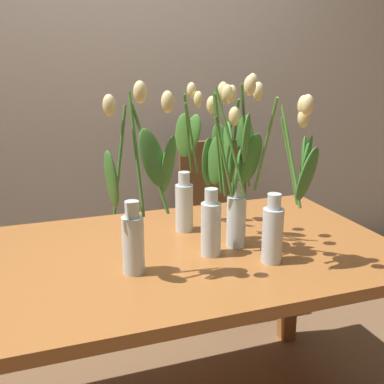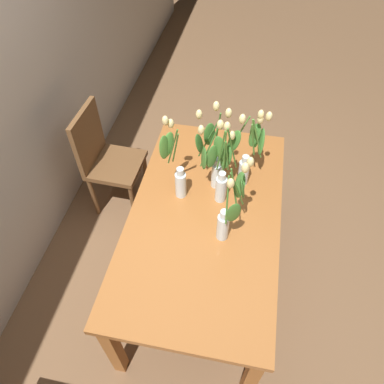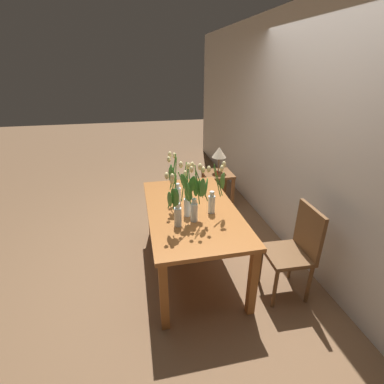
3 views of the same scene
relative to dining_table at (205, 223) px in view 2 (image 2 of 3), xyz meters
name	(u,v)px [view 2 (image 2 of 3)]	position (x,y,z in m)	size (l,w,h in m)	color
ground_plane	(202,273)	(0.00, 0.00, -0.65)	(18.00, 18.00, 0.00)	brown
dining_table	(205,223)	(0.00, 0.00, 0.00)	(1.60, 0.90, 0.74)	#A3602D
tulip_vase_0	(176,171)	(0.14, 0.20, 0.28)	(0.14, 0.16, 0.55)	silver
tulip_vase_1	(229,212)	(-0.13, -0.15, 0.31)	(0.23, 0.14, 0.58)	silver
tulip_vase_2	(212,160)	(0.25, 0.01, 0.31)	(0.20, 0.18, 0.59)	silver
tulip_vase_3	(247,154)	(0.32, -0.20, 0.32)	(0.21, 0.25, 0.57)	silver
tulip_vase_4	(223,168)	(0.17, -0.07, 0.33)	(0.17, 0.21, 0.59)	silver
dining_chair	(105,157)	(0.57, 0.88, -0.12)	(0.41, 0.41, 0.93)	brown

